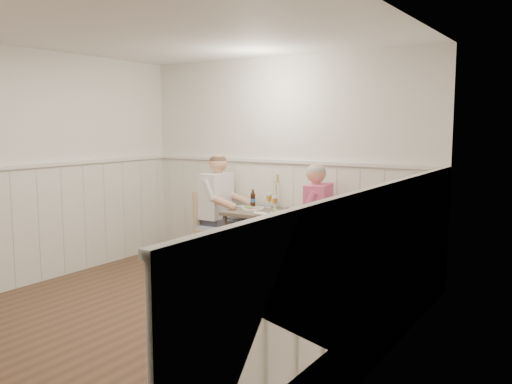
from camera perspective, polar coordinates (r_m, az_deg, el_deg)
ground_plane at (r=5.19m, az=-9.77°, el=-12.99°), size 4.50×4.50×0.00m
room_shell at (r=4.88m, az=-10.15°, el=4.00°), size 4.04×4.54×2.60m
wainscot at (r=5.51m, az=-5.12°, el=-4.27°), size 4.00×4.49×1.34m
dining_table at (r=6.47m, az=0.95°, el=-2.95°), size 0.85×0.70×0.75m
chair_right at (r=6.21m, az=6.91°, el=-4.79°), size 0.50×0.50×0.92m
chair_left at (r=6.88m, az=-4.53°, el=-3.43°), size 0.50×0.50×0.95m
man_in_pink at (r=6.14m, az=6.16°, el=-4.19°), size 0.69×0.50×1.37m
diner_cream at (r=6.89m, az=-3.88°, el=-2.70°), size 0.67×0.47×1.43m
plate_man at (r=6.23m, az=2.62°, el=-2.14°), size 0.27×0.27×0.07m
plate_diner at (r=6.56m, az=-0.49°, el=-1.69°), size 0.26×0.26×0.06m
beer_glass_a at (r=6.57m, az=1.98°, el=-0.91°), size 0.06×0.06×0.16m
beer_glass_b at (r=6.66m, az=1.39°, el=-0.64°), size 0.07×0.07×0.19m
beer_bottle at (r=6.74m, az=-0.33°, el=-0.77°), size 0.06×0.06×0.22m
rolled_napkin at (r=6.11m, az=0.53°, el=-2.33°), size 0.19×0.05×0.04m
grass_vase at (r=6.69m, az=2.04°, el=0.01°), size 0.05×0.05×0.44m
gingham_mat at (r=6.75m, az=-0.53°, el=-1.57°), size 0.38×0.35×0.01m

